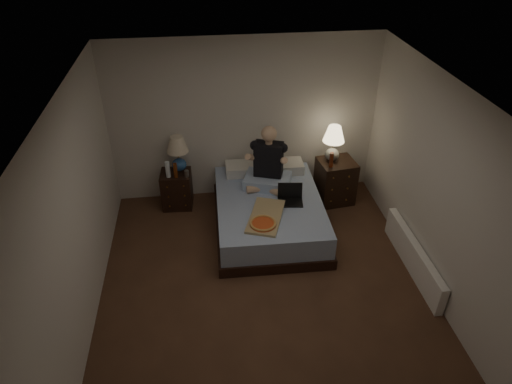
{
  "coord_description": "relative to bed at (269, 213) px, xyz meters",
  "views": [
    {
      "loc": [
        -0.62,
        -3.98,
        4.11
      ],
      "look_at": [
        0.0,
        0.9,
        0.85
      ],
      "focal_mm": 32.0,
      "sensor_mm": 36.0,
      "label": 1
    }
  ],
  "objects": [
    {
      "name": "floor",
      "position": [
        -0.23,
        -1.24,
        -0.24
      ],
      "size": [
        4.0,
        4.5,
        0.0
      ],
      "primitive_type": "cube",
      "color": "brown",
      "rests_on": "ground"
    },
    {
      "name": "radiator",
      "position": [
        1.7,
        -1.11,
        -0.04
      ],
      "size": [
        0.1,
        1.6,
        0.4
      ],
      "primitive_type": "cube",
      "color": "white",
      "rests_on": "floor"
    },
    {
      "name": "nightstand_left",
      "position": [
        -1.31,
        0.73,
        0.05
      ],
      "size": [
        0.47,
        0.43,
        0.58
      ],
      "primitive_type": "cube",
      "rotation": [
        0.0,
        0.0,
        -0.07
      ],
      "color": "black",
      "rests_on": "floor"
    },
    {
      "name": "wall_left",
      "position": [
        -2.23,
        -1.24,
        1.01
      ],
      "size": [
        0.0,
        4.5,
        2.5
      ],
      "primitive_type": "cube",
      "rotation": [
        1.57,
        0.0,
        1.57
      ],
      "color": "beige",
      "rests_on": "ground"
    },
    {
      "name": "pizza_box",
      "position": [
        -0.17,
        -0.6,
        0.28
      ],
      "size": [
        0.63,
        0.85,
        0.08
      ],
      "primitive_type": null,
      "rotation": [
        0.0,
        0.0,
        -0.34
      ],
      "color": "tan",
      "rests_on": "bed"
    },
    {
      "name": "bed",
      "position": [
        0.0,
        0.0,
        0.0
      ],
      "size": [
        1.5,
        1.98,
        0.49
      ],
      "primitive_type": "cube",
      "rotation": [
        0.0,
        0.0,
        -0.02
      ],
      "color": "#6186C3",
      "rests_on": "floor"
    },
    {
      "name": "lamp_right",
      "position": [
        1.05,
        0.63,
        0.73
      ],
      "size": [
        0.4,
        0.4,
        0.56
      ],
      "primitive_type": null,
      "rotation": [
        0.0,
        0.0,
        0.29
      ],
      "color": "gray",
      "rests_on": "nightstand_right"
    },
    {
      "name": "wall_right",
      "position": [
        1.77,
        -1.24,
        1.01
      ],
      "size": [
        0.0,
        4.5,
        2.5
      ],
      "primitive_type": "cube",
      "rotation": [
        1.57,
        0.0,
        -1.57
      ],
      "color": "beige",
      "rests_on": "ground"
    },
    {
      "name": "wall_back",
      "position": [
        -0.23,
        1.01,
        1.01
      ],
      "size": [
        4.0,
        0.0,
        2.5
      ],
      "primitive_type": "cube",
      "rotation": [
        1.57,
        0.0,
        0.0
      ],
      "color": "beige",
      "rests_on": "ground"
    },
    {
      "name": "water_bottle",
      "position": [
        -1.41,
        0.64,
        0.46
      ],
      "size": [
        0.07,
        0.07,
        0.25
      ],
      "primitive_type": "cylinder",
      "color": "white",
      "rests_on": "nightstand_left"
    },
    {
      "name": "ceiling",
      "position": [
        -0.23,
        -1.24,
        2.26
      ],
      "size": [
        4.0,
        4.5,
        0.0
      ],
      "primitive_type": "cube",
      "rotation": [
        3.14,
        0.0,
        0.0
      ],
      "color": "white",
      "rests_on": "ground"
    },
    {
      "name": "soda_can",
      "position": [
        -1.14,
        0.61,
        0.39
      ],
      "size": [
        0.07,
        0.07,
        0.1
      ],
      "primitive_type": "cylinder",
      "color": "#ACACA7",
      "rests_on": "nightstand_left"
    },
    {
      "name": "laptop",
      "position": [
        0.28,
        -0.12,
        0.36
      ],
      "size": [
        0.37,
        0.32,
        0.24
      ],
      "primitive_type": null,
      "rotation": [
        0.0,
        0.0,
        -0.12
      ],
      "color": "black",
      "rests_on": "bed"
    },
    {
      "name": "lamp_left",
      "position": [
        -1.24,
        0.81,
        0.62
      ],
      "size": [
        0.38,
        0.38,
        0.56
      ],
      "primitive_type": null,
      "rotation": [
        0.0,
        0.0,
        -0.2
      ],
      "color": "#295697",
      "rests_on": "nightstand_left"
    },
    {
      "name": "person",
      "position": [
        0.03,
        0.35,
        0.71
      ],
      "size": [
        0.79,
        0.7,
        0.93
      ],
      "primitive_type": null,
      "rotation": [
        0.0,
        0.0,
        -0.33
      ],
      "color": "black",
      "rests_on": "bed"
    },
    {
      "name": "beer_bottle_left",
      "position": [
        -1.3,
        0.61,
        0.45
      ],
      "size": [
        0.06,
        0.06,
        0.23
      ],
      "primitive_type": "cylinder",
      "color": "#622A0E",
      "rests_on": "nightstand_left"
    },
    {
      "name": "nightstand_right",
      "position": [
        1.13,
        0.56,
        0.1
      ],
      "size": [
        0.59,
        0.55,
        0.69
      ],
      "primitive_type": "cube",
      "rotation": [
        0.0,
        0.0,
        0.13
      ],
      "color": "black",
      "rests_on": "floor"
    },
    {
      "name": "beer_bottle_right",
      "position": [
        0.98,
        0.43,
        0.57
      ],
      "size": [
        0.06,
        0.06,
        0.23
      ],
      "primitive_type": "cylinder",
      "color": "#5F220D",
      "rests_on": "nightstand_right"
    }
  ]
}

